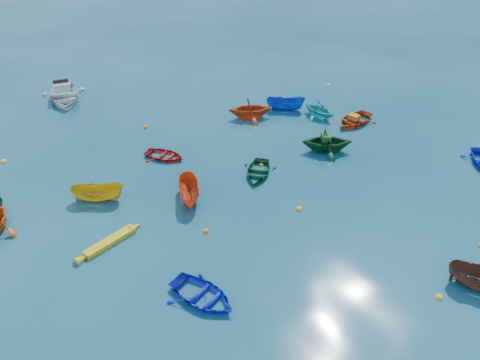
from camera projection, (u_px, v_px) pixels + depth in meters
ground at (298, 232)px, 23.52m from camera, size 160.00×160.00×0.00m
dinghy_blue_sw at (203, 299)px, 19.95m from camera, size 3.11×3.68×0.65m
sampan_yellow_mid at (99, 200)px, 25.74m from camera, size 3.00×2.53×1.12m
dinghy_green_e at (258, 174)px, 27.84m from camera, size 3.44×3.38×0.58m
dinghy_cyan_se at (318, 116)px, 34.08m from camera, size 2.52×2.84×1.37m
sampan_orange_n at (190, 199)px, 25.81m from camera, size 2.36×3.16×1.15m
dinghy_green_n at (326, 151)px, 30.05m from camera, size 4.12×4.02×1.65m
dinghy_red_ne at (354, 123)px, 33.24m from camera, size 3.59×2.81×0.68m
sampan_blue_far at (285, 110)px, 35.03m from camera, size 2.85×2.70×1.10m
dinghy_red_far at (165, 158)px, 29.37m from camera, size 2.97×3.17×0.54m
dinghy_orange_far at (250, 118)px, 33.94m from camera, size 3.96×3.78×1.62m
kayak_yellow at (111, 243)px, 22.84m from camera, size 3.51×1.23×0.34m
motorboat_white at (65, 100)px, 36.43m from camera, size 4.46×5.39×1.57m
tarp_green_b at (326, 137)px, 29.49m from camera, size 0.88×0.92×0.36m
tarp_orange_b at (354, 117)px, 32.89m from camera, size 0.64×0.78×0.34m
buoy_ye_a at (439, 298)px, 20.01m from camera, size 0.33×0.33×0.33m
buoy_or_c at (206, 232)px, 23.55m from camera, size 0.34×0.34×0.34m
buoy_ye_c at (299, 209)px, 25.05m from camera, size 0.38×0.38×0.38m
buoy_or_d at (261, 165)px, 28.64m from camera, size 0.30×0.30×0.30m
buoy_ye_d at (4, 162)px, 28.95m from camera, size 0.38×0.38×0.38m
buoy_or_e at (146, 128)px, 32.67m from camera, size 0.37×0.37×0.37m
buoy_ye_e at (328, 85)px, 38.77m from camera, size 0.36×0.36×0.36m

